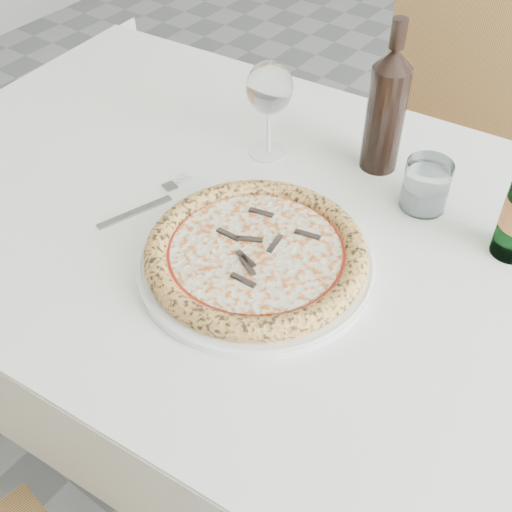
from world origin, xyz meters
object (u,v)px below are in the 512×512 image
at_px(wine_glass, 270,90).
at_px(tumbler, 425,188).
at_px(pizza, 256,253).
at_px(dining_table, 291,269).
at_px(chair_far, 458,133).
at_px(plate, 256,261).
at_px(wine_bottle, 386,109).

distance_m(wine_glass, tumbler, 0.31).
bearing_deg(pizza, dining_table, 90.00).
distance_m(dining_table, pizza, 0.15).
xyz_separation_m(chair_far, wine_glass, (-0.15, -0.62, 0.35)).
xyz_separation_m(dining_table, wine_glass, (-0.15, 0.15, 0.21)).
relative_size(chair_far, plate, 2.64).
distance_m(wine_glass, wine_bottle, 0.20).
distance_m(pizza, wine_bottle, 0.34).
xyz_separation_m(pizza, wine_bottle, (0.02, 0.33, 0.09)).
bearing_deg(pizza, wine_glass, 121.98).
height_order(plate, tumbler, tumbler).
height_order(pizza, wine_bottle, wine_bottle).
distance_m(dining_table, chair_far, 0.78).
relative_size(chair_far, pizza, 2.85).
distance_m(plate, tumbler, 0.31).
bearing_deg(tumbler, dining_table, -127.61).
height_order(plate, wine_glass, wine_glass).
relative_size(plate, wine_bottle, 1.32).
relative_size(dining_table, tumbler, 18.40).
distance_m(chair_far, pizza, 0.90).
xyz_separation_m(dining_table, wine_bottle, (0.02, 0.23, 0.20)).
xyz_separation_m(plate, tumbler, (0.14, 0.28, 0.03)).
distance_m(pizza, wine_glass, 0.31).
relative_size(dining_table, plate, 4.36).
bearing_deg(pizza, chair_far, 90.37).
xyz_separation_m(dining_table, tumbler, (0.14, 0.18, 0.12)).
height_order(chair_far, wine_glass, wine_glass).
distance_m(chair_far, wine_glass, 0.73).
relative_size(wine_glass, tumbler, 2.13).
xyz_separation_m(chair_far, tumbler, (0.14, -0.59, 0.26)).
bearing_deg(tumbler, wine_glass, -174.39).
bearing_deg(plate, wine_glass, 121.98).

